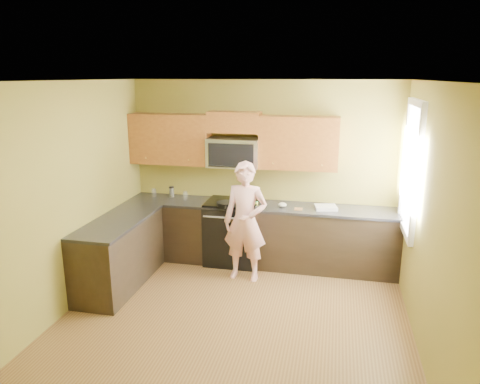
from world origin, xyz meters
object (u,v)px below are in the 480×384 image
(frying_pan, at_px, (226,206))
(butter_tub, at_px, (254,205))
(woman, at_px, (245,222))
(microwave, at_px, (234,167))
(stove, at_px, (232,232))
(travel_mug, at_px, (172,197))

(frying_pan, relative_size, butter_tub, 4.16)
(woman, bearing_deg, butter_tub, 91.99)
(microwave, height_order, frying_pan, microwave)
(stove, bearing_deg, microwave, 90.00)
(travel_mug, bearing_deg, woman, -27.37)
(woman, height_order, butter_tub, woman)
(microwave, relative_size, butter_tub, 6.59)
(woman, xyz_separation_m, butter_tub, (0.02, 0.52, 0.09))
(stove, height_order, frying_pan, frying_pan)
(microwave, bearing_deg, stove, -90.00)
(stove, xyz_separation_m, woman, (0.31, -0.53, 0.35))
(microwave, xyz_separation_m, woman, (0.31, -0.65, -0.62))
(travel_mug, bearing_deg, microwave, -1.61)
(stove, relative_size, microwave, 1.25)
(woman, distance_m, travel_mug, 1.48)
(stove, relative_size, travel_mug, 5.78)
(microwave, relative_size, travel_mug, 4.62)
(frying_pan, xyz_separation_m, travel_mug, (-0.98, 0.41, -0.03))
(travel_mug, bearing_deg, stove, -8.68)
(microwave, xyz_separation_m, frying_pan, (-0.03, -0.38, -0.50))
(butter_tub, bearing_deg, frying_pan, -144.78)
(stove, xyz_separation_m, microwave, (0.00, 0.12, 0.97))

